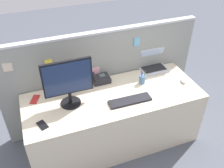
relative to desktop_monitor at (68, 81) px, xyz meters
The scene contains 11 objects.
ground_plane 1.09m from the desktop_monitor, ahead, with size 10.00×10.00×0.00m, color #4C515B.
desk 0.79m from the desktop_monitor, ahead, with size 1.94×0.75×0.70m, color beige.
cubicle_divider 0.69m from the desktop_monitor, 38.76° to the left, with size 2.39×0.08×1.28m.
desktop_monitor is the anchor object (origin of this frame).
laptop 1.18m from the desktop_monitor, 15.26° to the left, with size 0.33×0.25×0.26m.
desk_phone 0.55m from the desktop_monitor, 32.48° to the left, with size 0.20×0.17×0.10m.
keyboard_main 0.68m from the desktop_monitor, 17.88° to the right, with size 0.46×0.13×0.02m, color black.
computer_mouse_right_hand 1.34m from the desktop_monitor, ahead, with size 0.06×0.10×0.03m, color #B2B5BC.
pen_cup 0.89m from the desktop_monitor, ahead, with size 0.07×0.07×0.18m.
cell_phone_black_slab 0.49m from the desktop_monitor, 145.04° to the right, with size 0.07×0.13×0.01m, color black.
cell_phone_red_case 0.48m from the desktop_monitor, 151.76° to the left, with size 0.07×0.14×0.01m, color #B22323.
Camera 1 is at (-0.76, -1.98, 2.42)m, focal length 40.21 mm.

